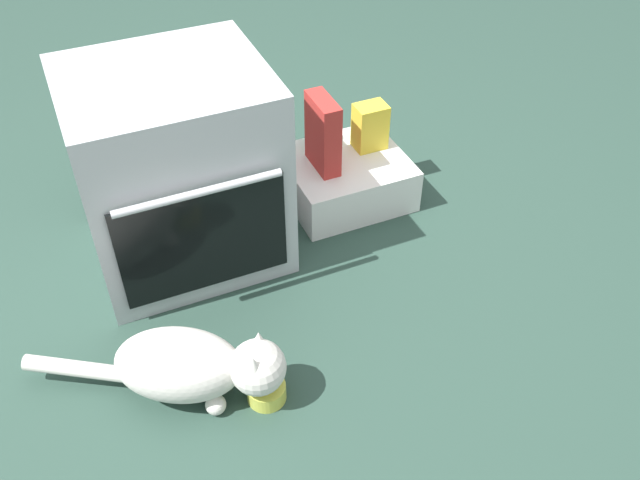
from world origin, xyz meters
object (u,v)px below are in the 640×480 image
food_bowl (266,391)px  soda_can (315,129)px  oven (178,170)px  cereal_box (323,134)px  pantry_cabinet (345,178)px  cat (192,366)px  snack_bag (370,126)px

food_bowl → soda_can: size_ratio=0.95×
oven → cereal_box: size_ratio=2.46×
pantry_cabinet → food_bowl: (-0.61, -0.77, -0.05)m
pantry_cabinet → soda_can: size_ratio=3.76×
cat → soda_can: size_ratio=5.82×
pantry_cabinet → snack_bag: 0.22m
pantry_cabinet → oven: bearing=-175.8°
oven → pantry_cabinet: 0.69m
oven → cat: 0.68m
food_bowl → cereal_box: size_ratio=0.41×
cat → cereal_box: 0.99m
cat → snack_bag: size_ratio=3.88×
oven → snack_bag: (0.76, 0.09, -0.08)m
cat → soda_can: (0.73, 0.83, 0.11)m
pantry_cabinet → cat: bearing=-139.8°
soda_can → food_bowl: bearing=-120.8°
oven → soda_can: (0.58, 0.20, -0.11)m
pantry_cabinet → snack_bag: size_ratio=2.50×
food_bowl → snack_bag: size_ratio=0.63×
pantry_cabinet → food_bowl: pantry_cabinet is taller
food_bowl → snack_bag: bearing=48.0°
food_bowl → cat: bearing=151.0°
pantry_cabinet → cereal_box: bearing=-180.0°
oven → cat: oven is taller
oven → cat: size_ratio=0.99×
food_bowl → cereal_box: (0.52, 0.77, 0.28)m
food_bowl → cat: (-0.18, 0.10, 0.09)m
cereal_box → cat: bearing=-136.2°
food_bowl → cat: 0.23m
food_bowl → oven: bearing=91.9°
oven → cereal_box: oven is taller
snack_bag → soda_can: bearing=148.7°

